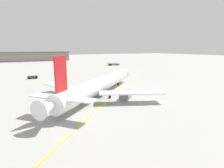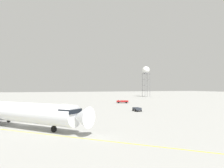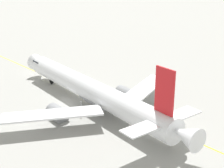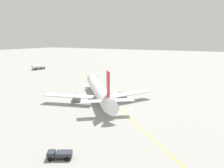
{
  "view_description": "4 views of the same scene",
  "coord_description": "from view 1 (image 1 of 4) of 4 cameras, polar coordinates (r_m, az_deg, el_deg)",
  "views": [
    {
      "loc": [
        -45.87,
        21.02,
        12.16
      ],
      "look_at": [
        -3.15,
        -2.56,
        2.5
      ],
      "focal_mm": 29.08,
      "sensor_mm": 36.0,
      "label": 1
    },
    {
      "loc": [
        1.86,
        -47.53,
        7.7
      ],
      "look_at": [
        35.22,
        42.25,
        9.05
      ],
      "focal_mm": 34.63,
      "sensor_mm": 36.0,
      "label": 2
    },
    {
      "loc": [
        -11.11,
        54.1,
        23.03
      ],
      "look_at": [
        -7.36,
        -2.66,
        2.72
      ],
      "focal_mm": 54.23,
      "sensor_mm": 36.0,
      "label": 3
    },
    {
      "loc": [
        -47.01,
        65.96,
        18.8
      ],
      "look_at": [
        -7.36,
        -0.96,
        4.79
      ],
      "focal_mm": 41.73,
      "sensor_mm": 36.0,
      "label": 4
    }
  ],
  "objects": [
    {
      "name": "baggage_truck_truck",
      "position": [
        80.25,
        -23.66,
        2.05
      ],
      "size": [
        2.53,
        3.99,
        1.22
      ],
      "rotation": [
        0.0,
        0.0,
        4.57
      ],
      "color": "#232326",
      "rests_on": "ground_plane"
    },
    {
      "name": "taxiway_centreline",
      "position": [
        42.18,
        -1.91,
        -5.56
      ],
      "size": [
        92.22,
        89.62,
        0.01
      ],
      "rotation": [
        0.0,
        0.0,
        5.51
      ],
      "color": "yellow",
      "rests_on": "ground_plane"
    },
    {
      "name": "terminal_shed",
      "position": [
        193.79,
        -22.98,
        8.04
      ],
      "size": [
        21.63,
        62.98,
        8.84
      ],
      "rotation": [
        0.0,
        0.0,
        1.55
      ],
      "color": "gray",
      "rests_on": "ground_plane"
    },
    {
      "name": "ground_plane",
      "position": [
        51.9,
        -4.16,
        -2.38
      ],
      "size": [
        600.0,
        600.0,
        0.0
      ],
      "primitive_type": "plane",
      "color": "#9E9E99"
    },
    {
      "name": "fuel_tanker_truck",
      "position": [
        130.77,
        0.33,
        6.55
      ],
      "size": [
        3.29,
        8.78,
        2.87
      ],
      "rotation": [
        0.0,
        0.0,
        4.64
      ],
      "color": "#232326",
      "rests_on": "ground_plane"
    },
    {
      "name": "airliner_main",
      "position": [
        46.61,
        -3.85,
        -0.45
      ],
      "size": [
        32.18,
        35.52,
        11.23
      ],
      "rotation": [
        0.0,
        0.0,
        5.43
      ],
      "color": "white",
      "rests_on": "ground_plane"
    }
  ]
}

